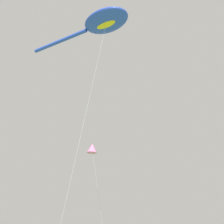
% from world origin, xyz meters
% --- Properties ---
extents(big_show_kite, '(3.16, 9.85, 17.70)m').
position_xyz_m(big_show_kite, '(1.48, 6.67, 17.22)').
color(big_show_kite, blue).
rests_on(big_show_kite, ground).
extents(small_kite_triangle_green, '(1.36, 2.95, 11.50)m').
position_xyz_m(small_kite_triangle_green, '(12.02, 17.07, 10.87)').
color(small_kite_triangle_green, pink).
rests_on(small_kite_triangle_green, ground).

